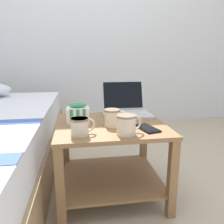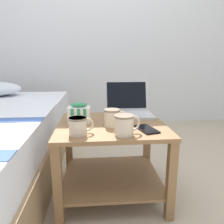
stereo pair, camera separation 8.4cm
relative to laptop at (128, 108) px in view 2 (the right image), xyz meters
name	(u,v)px [view 2 (the right image)]	position (x,y,z in m)	size (l,w,h in m)	color
ground_plane	(111,193)	(-0.13, -0.20, -0.51)	(8.00, 8.00, 0.00)	tan
back_wall	(101,24)	(-0.13, 1.43, 0.74)	(8.00, 0.05, 2.50)	silver
bedside_table	(111,149)	(-0.13, -0.20, -0.21)	(0.62, 0.57, 0.46)	olive
laptop	(128,108)	(0.00, 0.00, 0.00)	(0.31, 0.28, 0.22)	#B7BABC
mug_front_left	(78,125)	(-0.31, -0.38, 0.00)	(0.13, 0.09, 0.09)	beige
mug_front_right	(113,117)	(-0.13, -0.25, 0.01)	(0.13, 0.09, 0.10)	beige
mug_mid_center	(125,124)	(-0.08, -0.40, 0.01)	(0.14, 0.10, 0.10)	beige
snack_bag	(79,113)	(-0.32, -0.15, 0.01)	(0.13, 0.09, 0.12)	white
cell_phone	(146,129)	(0.05, -0.33, -0.04)	(0.12, 0.17, 0.01)	black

